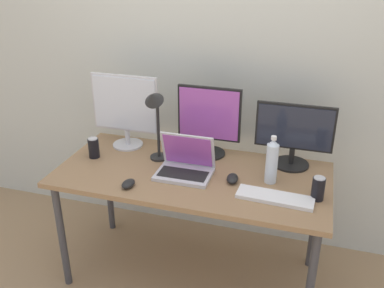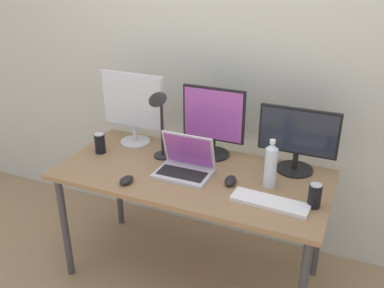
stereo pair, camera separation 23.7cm
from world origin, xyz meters
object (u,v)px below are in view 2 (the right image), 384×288
(monitor_left, at_px, (133,106))
(laptop_silver, at_px, (185,165))
(mouse_by_keyboard, at_px, (127,180))
(desk_lamp, at_px, (158,111))
(mouse_by_laptop, at_px, (231,181))
(soda_can_near_keyboard, at_px, (100,143))
(monitor_center, at_px, (213,121))
(monitor_right, at_px, (298,138))
(work_desk, at_px, (192,183))
(water_bottle, at_px, (271,165))
(keyboard_main, at_px, (270,202))
(soda_can_by_laptop, at_px, (315,196))

(monitor_left, xyz_separation_m, laptop_silver, (0.47, -0.25, -0.20))
(mouse_by_keyboard, xyz_separation_m, desk_lamp, (0.04, 0.32, 0.30))
(mouse_by_laptop, bearing_deg, soda_can_near_keyboard, 170.12)
(monitor_center, xyz_separation_m, monitor_right, (0.50, 0.00, -0.03))
(monitor_left, bearing_deg, desk_lamp, -30.74)
(monitor_right, bearing_deg, soda_can_near_keyboard, -168.18)
(mouse_by_laptop, bearing_deg, work_desk, 165.24)
(monitor_center, distance_m, water_bottle, 0.49)
(laptop_silver, relative_size, mouse_by_laptop, 2.94)
(mouse_by_laptop, relative_size, soda_can_near_keyboard, 0.83)
(monitor_right, relative_size, mouse_by_laptop, 4.23)
(mouse_by_keyboard, bearing_deg, soda_can_near_keyboard, 147.46)
(keyboard_main, height_order, soda_can_near_keyboard, soda_can_near_keyboard)
(monitor_left, relative_size, monitor_right, 1.06)
(work_desk, relative_size, laptop_silver, 5.02)
(soda_can_near_keyboard, bearing_deg, soda_can_by_laptop, -4.32)
(work_desk, relative_size, desk_lamp, 3.34)
(keyboard_main, relative_size, water_bottle, 1.43)
(soda_can_near_keyboard, bearing_deg, mouse_by_laptop, -3.25)
(water_bottle, distance_m, soda_can_near_keyboard, 1.07)
(keyboard_main, height_order, desk_lamp, desk_lamp)
(monitor_right, xyz_separation_m, soda_can_by_laptop, (0.16, -0.34, -0.14))
(desk_lamp, bearing_deg, keyboard_main, -16.84)
(water_bottle, xyz_separation_m, desk_lamp, (-0.69, 0.05, 0.19))
(mouse_by_laptop, distance_m, soda_can_near_keyboard, 0.88)
(monitor_center, distance_m, mouse_by_keyboard, 0.63)
(monitor_right, distance_m, mouse_by_laptop, 0.45)
(soda_can_near_keyboard, distance_m, desk_lamp, 0.47)
(keyboard_main, relative_size, mouse_by_laptop, 3.73)
(monitor_right, height_order, water_bottle, monitor_right)
(work_desk, xyz_separation_m, water_bottle, (0.44, 0.02, 0.19))
(water_bottle, bearing_deg, keyboard_main, -74.64)
(mouse_by_keyboard, height_order, soda_can_near_keyboard, soda_can_near_keyboard)
(work_desk, relative_size, keyboard_main, 3.96)
(soda_can_by_laptop, bearing_deg, monitor_center, 152.79)
(laptop_silver, height_order, desk_lamp, desk_lamp)
(mouse_by_keyboard, bearing_deg, keyboard_main, 12.31)
(mouse_by_keyboard, distance_m, desk_lamp, 0.44)
(mouse_by_keyboard, height_order, desk_lamp, desk_lamp)
(mouse_by_keyboard, bearing_deg, soda_can_by_laptop, 14.38)
(water_bottle, distance_m, soda_can_by_laptop, 0.28)
(monitor_center, height_order, desk_lamp, desk_lamp)
(mouse_by_keyboard, xyz_separation_m, soda_can_near_keyboard, (-0.35, 0.27, 0.04))
(mouse_by_keyboard, height_order, water_bottle, water_bottle)
(mouse_by_keyboard, bearing_deg, monitor_right, 36.75)
(monitor_left, height_order, laptop_silver, monitor_left)
(laptop_silver, distance_m, mouse_by_keyboard, 0.34)
(monitor_left, distance_m, monitor_center, 0.54)
(monitor_left, height_order, soda_can_by_laptop, monitor_left)
(monitor_center, bearing_deg, monitor_left, -176.97)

